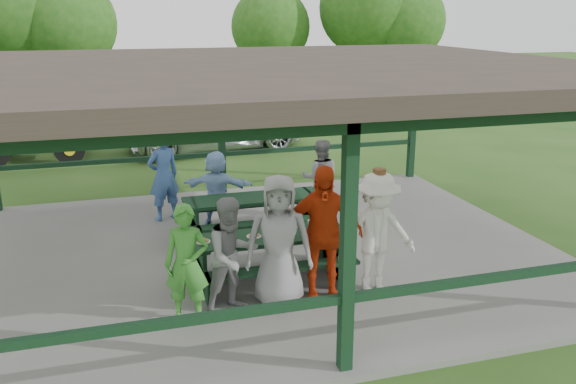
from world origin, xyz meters
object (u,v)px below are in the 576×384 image
object	(u,v)px
spectator_lblue	(217,188)
contestant_red	(322,233)
picnic_table_far	(253,211)
pickup_truck	(215,123)
farm_trailer	(35,135)
contestant_grey_left	(232,255)
contestant_white_fedora	(377,234)
spectator_blue	(163,176)
spectator_grey	(320,178)
picnic_table_near	(269,252)
contestant_grey_mid	(279,242)
contestant_green	(187,264)

from	to	relation	value
spectator_lblue	contestant_red	bearing A→B (deg)	125.10
picnic_table_far	pickup_truck	world-z (taller)	pickup_truck
pickup_truck	farm_trailer	bearing A→B (deg)	82.09
contestant_grey_left	contestant_white_fedora	distance (m)	2.14
spectator_blue	spectator_grey	size ratio (longest dim) A/B	1.15
spectator_blue	pickup_truck	xyz separation A→B (m)	(2.20, 6.72, -0.22)
picnic_table_near	spectator_blue	bearing A→B (deg)	110.12
spectator_lblue	pickup_truck	distance (m)	7.42
contestant_white_fedora	spectator_grey	world-z (taller)	contestant_white_fedora
spectator_lblue	spectator_blue	xyz separation A→B (m)	(-0.95, 0.60, 0.17)
contestant_grey_left	contestant_grey_mid	size ratio (longest dim) A/B	0.86
spectator_lblue	spectator_blue	distance (m)	1.13
contestant_green	farm_trailer	size ratio (longest dim) A/B	0.39
picnic_table_near	contestant_grey_left	xyz separation A→B (m)	(-0.73, -0.82, 0.36)
spectator_lblue	pickup_truck	xyz separation A→B (m)	(1.25, 7.32, -0.05)
picnic_table_far	contestant_white_fedora	xyz separation A→B (m)	(1.16, -2.84, 0.45)
contestant_grey_left	spectator_grey	distance (m)	4.42
contestant_red	spectator_lblue	distance (m)	3.71
contestant_green	contestant_white_fedora	distance (m)	2.77
picnic_table_near	spectator_lblue	bearing A→B (deg)	96.11
contestant_grey_mid	farm_trailer	xyz separation A→B (m)	(-4.19, 10.93, -0.33)
contestant_red	contestant_white_fedora	size ratio (longest dim) A/B	1.05
contestant_white_fedora	spectator_grey	bearing A→B (deg)	84.97
pickup_truck	farm_trailer	size ratio (longest dim) A/B	1.34
contestant_grey_mid	spectator_lblue	bearing A→B (deg)	107.04
contestant_red	pickup_truck	distance (m)	10.92
spectator_blue	contestant_grey_mid	bearing A→B (deg)	83.88
spectator_lblue	farm_trailer	size ratio (longest dim) A/B	0.35
pickup_truck	contestant_grey_left	bearing A→B (deg)	162.97
spectator_grey	farm_trailer	bearing A→B (deg)	-33.26
picnic_table_far	contestant_grey_left	size ratio (longest dim) A/B	1.54
picnic_table_far	farm_trailer	world-z (taller)	farm_trailer
picnic_table_near	pickup_truck	world-z (taller)	pickup_truck
contestant_red	farm_trailer	world-z (taller)	contestant_red
contestant_grey_left	contestant_red	xyz separation A→B (m)	(1.31, 0.04, 0.17)
contestant_green	pickup_truck	distance (m)	11.30
contestant_grey_mid	contestant_red	world-z (taller)	contestant_red
farm_trailer	contestant_white_fedora	bearing A→B (deg)	-61.41
contestant_grey_mid	pickup_truck	distance (m)	11.02
picnic_table_far	contestant_red	world-z (taller)	contestant_red
contestant_green	farm_trailer	bearing A→B (deg)	123.47
farm_trailer	spectator_grey	bearing A→B (deg)	-48.99
picnic_table_far	spectator_blue	xyz separation A→B (m)	(-1.48, 1.41, 0.43)
contestant_grey_mid	contestant_red	xyz separation A→B (m)	(0.65, 0.06, 0.04)
pickup_truck	farm_trailer	distance (m)	5.21
contestant_grey_left	pickup_truck	world-z (taller)	contestant_grey_left
picnic_table_far	contestant_red	size ratio (longest dim) A/B	1.27
picnic_table_far	spectator_lblue	size ratio (longest dim) A/B	1.72
picnic_table_far	spectator_grey	size ratio (longest dim) A/B	1.62
contestant_green	contestant_white_fedora	size ratio (longest dim) A/B	0.86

